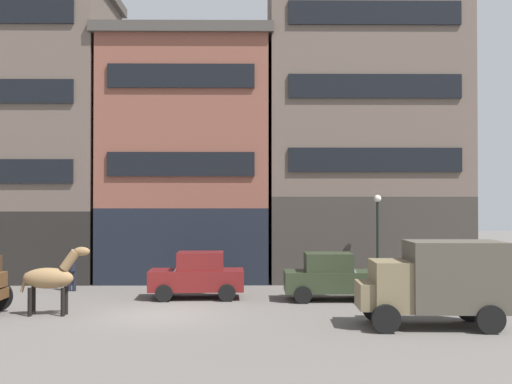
% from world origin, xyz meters
% --- Properties ---
extents(ground_plane, '(120.00, 120.00, 0.00)m').
position_xyz_m(ground_plane, '(0.00, 0.00, 0.00)').
color(ground_plane, '#605B56').
extents(building_far_left, '(9.91, 7.44, 14.83)m').
position_xyz_m(building_far_left, '(-8.87, 10.79, 7.45)').
color(building_far_left, black).
rests_on(building_far_left, ground_plane).
extents(building_center_left, '(8.49, 7.44, 12.08)m').
position_xyz_m(building_center_left, '(-0.02, 10.79, 6.08)').
color(building_center_left, black).
rests_on(building_center_left, ground_plane).
extents(building_center_right, '(9.96, 7.44, 18.05)m').
position_xyz_m(building_center_right, '(8.85, 10.79, 9.06)').
color(building_center_right, '#38332D').
rests_on(building_center_right, ground_plane).
extents(draft_horse, '(2.34, 0.61, 2.30)m').
position_xyz_m(draft_horse, '(-3.56, -0.06, 1.27)').
color(draft_horse, '#937047').
rests_on(draft_horse, ground_plane).
extents(delivery_truck_near, '(4.40, 2.25, 2.62)m').
position_xyz_m(delivery_truck_near, '(8.77, -2.15, 1.42)').
color(delivery_truck_near, '#7A6B4C').
rests_on(delivery_truck_near, ground_plane).
extents(sedan_dark, '(3.75, 1.96, 1.83)m').
position_xyz_m(sedan_dark, '(1.05, 3.57, 0.91)').
color(sedan_dark, maroon).
rests_on(sedan_dark, ground_plane).
extents(sedan_parked_curb, '(3.71, 1.88, 1.83)m').
position_xyz_m(sedan_parked_curb, '(6.28, 3.08, 0.91)').
color(sedan_parked_curb, '#2D3823').
rests_on(sedan_parked_curb, ground_plane).
extents(pedestrian_officer, '(0.51, 0.51, 1.79)m').
position_xyz_m(pedestrian_officer, '(-4.49, 5.63, 0.98)').
color(pedestrian_officer, black).
rests_on(pedestrian_officer, ground_plane).
extents(streetlamp_curbside, '(0.32, 0.32, 4.12)m').
position_xyz_m(streetlamp_curbside, '(8.77, 6.36, 2.67)').
color(streetlamp_curbside, black).
rests_on(streetlamp_curbside, ground_plane).
extents(fire_hydrant_curbside, '(0.24, 0.24, 0.83)m').
position_xyz_m(fire_hydrant_curbside, '(2.74, 5.73, 0.43)').
color(fire_hydrant_curbside, maroon).
rests_on(fire_hydrant_curbside, ground_plane).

